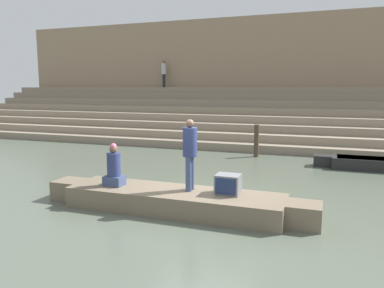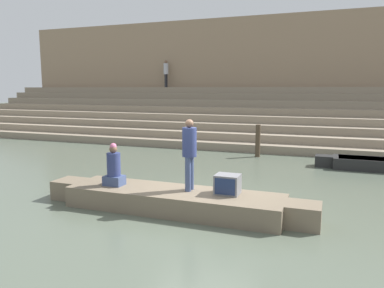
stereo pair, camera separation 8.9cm
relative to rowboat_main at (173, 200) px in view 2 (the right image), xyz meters
name	(u,v)px [view 2 (the right image)]	position (x,y,z in m)	size (l,w,h in m)	color
ground_plane	(201,205)	(0.47, 0.59, -0.25)	(120.00, 120.00, 0.00)	#566051
ghat_steps	(274,122)	(0.47, 12.17, 0.76)	(36.00, 6.12, 2.84)	gray
back_wall	(283,77)	(0.47, 14.94, 3.17)	(34.20, 1.28, 6.89)	#937A60
rowboat_main	(173,200)	(0.00, 0.00, 0.00)	(6.40, 1.41, 0.47)	#756651
person_standing	(189,150)	(0.34, 0.15, 1.15)	(0.32, 0.32, 1.62)	#3D4C75
person_rowing	(114,168)	(-1.51, -0.07, 0.63)	(0.45, 0.35, 1.02)	#3D4C75
tv_set	(227,184)	(1.23, 0.15, 0.44)	(0.53, 0.45, 0.43)	slate
mooring_post	(258,141)	(0.51, 7.45, 0.41)	(0.20, 0.20, 1.32)	#473828
person_on_steps	(166,72)	(-6.54, 13.96, 3.56)	(0.30, 0.30, 1.65)	#28282D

